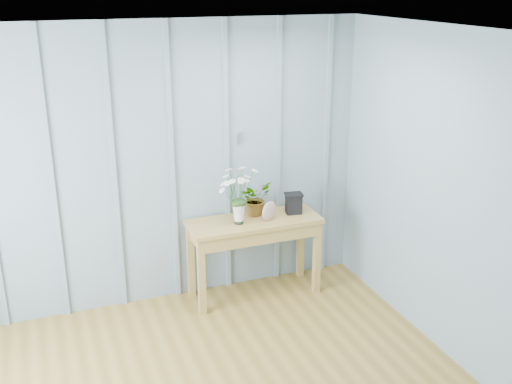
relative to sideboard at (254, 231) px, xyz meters
name	(u,v)px	position (x,y,z in m)	size (l,w,h in m)	color
room_shell	(177,117)	(-0.92, -1.08, 1.35)	(4.00, 4.50, 2.50)	#7C929E
sideboard	(254,231)	(0.00, 0.00, 0.00)	(1.20, 0.45, 0.75)	olive
daisy_vase	(239,189)	(-0.16, -0.04, 0.44)	(0.36, 0.28, 0.51)	black
spider_plant	(255,198)	(0.05, 0.12, 0.27)	(0.29, 0.25, 0.32)	#1B3712
felt_disc_vessel	(269,211)	(0.12, -0.06, 0.20)	(0.18, 0.05, 0.18)	#904C55
carved_box	(294,203)	(0.40, 0.01, 0.21)	(0.17, 0.15, 0.19)	black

